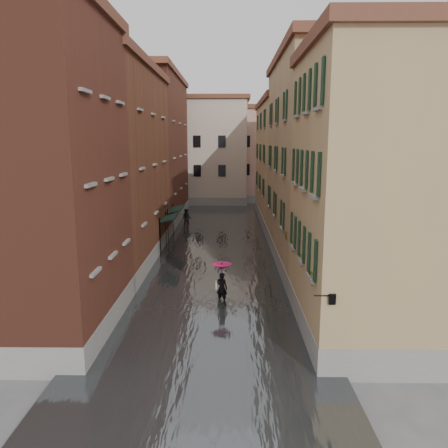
{
  "coord_description": "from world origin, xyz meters",
  "views": [
    {
      "loc": [
        0.98,
        -19.69,
        8.13
      ],
      "look_at": [
        0.61,
        6.99,
        3.0
      ],
      "focal_mm": 35.0,
      "sensor_mm": 36.0,
      "label": 1
    }
  ],
  "objects": [
    {
      "name": "wall_lantern",
      "position": [
        4.33,
        -6.0,
        3.01
      ],
      "size": [
        0.71,
        0.22,
        0.35
      ],
      "color": "black",
      "rests_on": "ground"
    },
    {
      "name": "pedestrian_main",
      "position": [
        0.58,
        1.3,
        1.3
      ],
      "size": [
        1.02,
        1.02,
        2.06
      ],
      "color": "black",
      "rests_on": "ground"
    },
    {
      "name": "building_left_mid",
      "position": [
        -7.0,
        9.0,
        6.25
      ],
      "size": [
        6.0,
        14.0,
        12.5
      ],
      "primitive_type": "cube",
      "color": "brown",
      "rests_on": "ground"
    },
    {
      "name": "building_right_near",
      "position": [
        7.0,
        -2.0,
        5.75
      ],
      "size": [
        6.0,
        8.0,
        11.5
      ],
      "primitive_type": "cube",
      "color": "tan",
      "rests_on": "ground"
    },
    {
      "name": "building_end_pink",
      "position": [
        6.0,
        40.0,
        6.0
      ],
      "size": [
        10.0,
        9.0,
        12.0
      ],
      "primitive_type": "cube",
      "color": "tan",
      "rests_on": "ground"
    },
    {
      "name": "awning_near",
      "position": [
        -3.49,
        11.71,
        2.46
      ],
      "size": [
        1.09,
        2.89,
        2.8
      ],
      "color": "black",
      "rests_on": "ground"
    },
    {
      "name": "building_right_far",
      "position": [
        7.0,
        24.0,
        5.75
      ],
      "size": [
        6.0,
        16.0,
        11.5
      ],
      "primitive_type": "cube",
      "color": "tan",
      "rests_on": "ground"
    },
    {
      "name": "building_end_cream",
      "position": [
        -3.0,
        38.0,
        6.5
      ],
      "size": [
        12.0,
        9.0,
        13.0
      ],
      "primitive_type": "cube",
      "color": "#B9A893",
      "rests_on": "ground"
    },
    {
      "name": "window_planters",
      "position": [
        4.12,
        -0.7,
        3.51
      ],
      "size": [
        0.59,
        8.15,
        0.84
      ],
      "color": "brown",
      "rests_on": "ground"
    },
    {
      "name": "building_left_near",
      "position": [
        -7.0,
        -2.0,
        6.5
      ],
      "size": [
        6.0,
        8.0,
        13.0
      ],
      "primitive_type": "cube",
      "color": "brown",
      "rests_on": "ground"
    },
    {
      "name": "pedestrian_far",
      "position": [
        -3.08,
        20.53,
        0.92
      ],
      "size": [
        0.95,
        0.77,
        1.84
      ],
      "primitive_type": "imported",
      "rotation": [
        0.0,
        0.0,
        -0.09
      ],
      "color": "black",
      "rests_on": "ground"
    },
    {
      "name": "ground",
      "position": [
        0.0,
        0.0,
        0.0
      ],
      "size": [
        120.0,
        120.0,
        0.0
      ],
      "primitive_type": "plane",
      "color": "#58575A",
      "rests_on": "ground"
    },
    {
      "name": "awning_far",
      "position": [
        -3.48,
        15.81,
        2.47
      ],
      "size": [
        1.09,
        3.19,
        2.8
      ],
      "color": "black",
      "rests_on": "ground"
    },
    {
      "name": "building_right_mid",
      "position": [
        7.0,
        9.0,
        6.5
      ],
      "size": [
        6.0,
        14.0,
        13.0
      ],
      "primitive_type": "cube",
      "color": "tan",
      "rests_on": "ground"
    },
    {
      "name": "building_left_far",
      "position": [
        -7.0,
        24.0,
        7.0
      ],
      "size": [
        6.0,
        16.0,
        14.0
      ],
      "primitive_type": "cube",
      "color": "brown",
      "rests_on": "ground"
    },
    {
      "name": "floodwater",
      "position": [
        0.0,
        13.0,
        0.1
      ],
      "size": [
        10.0,
        60.0,
        0.2
      ],
      "primitive_type": "cube",
      "color": "#3F4245",
      "rests_on": "ground"
    }
  ]
}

